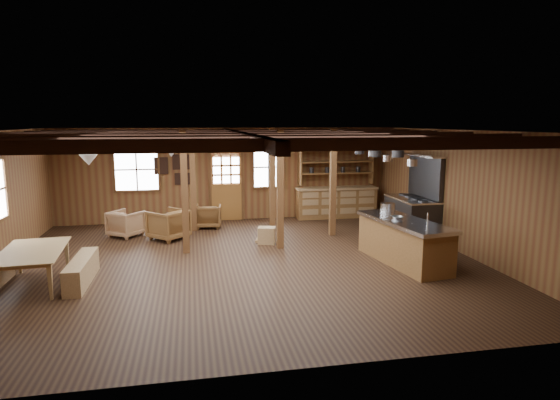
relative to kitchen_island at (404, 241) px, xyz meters
name	(u,v)px	position (x,y,z in m)	size (l,w,h in m)	color
room	(242,198)	(-3.35, 0.68, 0.92)	(10.04, 9.04, 2.84)	black
ceiling_joists	(241,136)	(-3.35, 0.86, 2.20)	(9.80, 8.82, 0.18)	black
timber_posts	(254,184)	(-2.83, 2.76, 0.92)	(3.95, 2.35, 2.80)	#4D2916
back_door	(227,192)	(-3.35, 5.13, 0.40)	(1.02, 0.08, 2.15)	brown
window_back_left	(137,170)	(-5.95, 5.14, 1.12)	(1.32, 0.06, 1.32)	white
window_back_right	(269,167)	(-2.05, 5.14, 1.12)	(1.02, 0.06, 1.32)	white
notice_boards	(175,168)	(-4.85, 5.14, 1.16)	(1.08, 0.03, 0.90)	silver
back_counter	(336,198)	(0.05, 4.89, 0.12)	(2.55, 0.60, 2.45)	brown
pendant_lamps	(134,155)	(-5.60, 1.68, 1.77)	(1.86, 2.36, 0.66)	#2F2F32
pot_rack	(382,153)	(-0.12, 1.03, 1.80)	(0.37, 3.00, 0.46)	#2F2F32
kitchen_island	(404,241)	(0.00, 0.00, 0.00)	(1.25, 2.60, 1.20)	brown
step_stool	(267,235)	(-2.60, 2.12, -0.27)	(0.47, 0.33, 0.42)	olive
commercial_range	(414,211)	(1.30, 2.13, 0.20)	(0.90, 1.75, 2.16)	#2F2F32
dining_table	(36,268)	(-7.25, -0.02, -0.14)	(1.90, 1.06, 0.67)	#9A7646
bench_aisle	(82,271)	(-6.46, -0.02, -0.25)	(0.32, 1.69, 0.46)	olive
armchair_a	(168,224)	(-5.00, 3.02, -0.09)	(0.83, 0.85, 0.77)	brown
armchair_b	(208,216)	(-3.95, 4.20, -0.15)	(0.70, 0.72, 0.66)	brown
armchair_c	(126,224)	(-6.11, 3.54, -0.13)	(0.73, 0.75, 0.69)	#8E6440
counter_pot	(388,207)	(0.02, 0.91, 0.56)	(0.33, 0.33, 0.20)	silver
bowl	(397,217)	(-0.10, 0.13, 0.49)	(0.24, 0.24, 0.06)	silver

